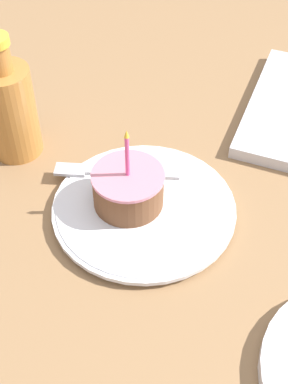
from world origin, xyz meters
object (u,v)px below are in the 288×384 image
(fork, at_px, (108,172))
(bottle, at_px, (9,108))
(cake_slice, at_px, (128,188))
(plate, at_px, (144,209))

(fork, xyz_separation_m, bottle, (-0.01, -0.16, 0.06))
(cake_slice, relative_size, bottle, 0.65)
(bottle, bearing_deg, cake_slice, 75.31)
(plate, xyz_separation_m, bottle, (-0.05, -0.23, 0.07))
(bottle, bearing_deg, plate, 77.06)
(plate, xyz_separation_m, cake_slice, (0.00, -0.02, 0.03))
(fork, bearing_deg, bottle, -94.83)
(plate, height_order, fork, fork)
(bottle, bearing_deg, fork, 85.17)
(fork, distance_m, bottle, 0.17)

